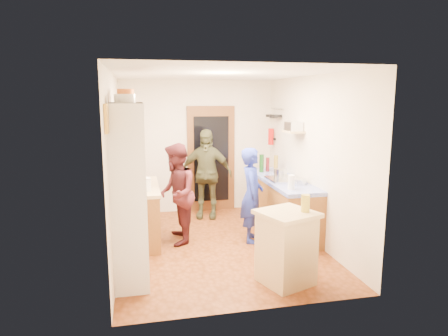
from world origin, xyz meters
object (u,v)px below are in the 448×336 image
object	(u,v)px
person_hob	(254,195)
person_back	(206,174)
hutch_body	(130,192)
right_counter_base	(281,206)
island_base	(286,249)
person_left	(178,193)

from	to	relation	value
person_hob	person_back	size ratio (longest dim) A/B	0.89
hutch_body	right_counter_base	world-z (taller)	hutch_body
island_base	person_left	xyz separation A→B (m)	(-1.14, 1.71, 0.36)
hutch_body	person_hob	world-z (taller)	hutch_body
right_counter_base	person_left	size ratio (longest dim) A/B	1.40
hutch_body	island_base	xyz separation A→B (m)	(1.85, -0.65, -0.67)
person_hob	person_left	distance (m)	1.19
hutch_body	right_counter_base	size ratio (longest dim) A/B	1.00
island_base	person_left	world-z (taller)	person_left
right_counter_base	person_left	world-z (taller)	person_left
right_counter_base	person_hob	xyz separation A→B (m)	(-0.63, -0.45, 0.33)
hutch_body	person_left	world-z (taller)	hutch_body
island_base	person_hob	distance (m)	1.53
right_counter_base	person_back	size ratio (longest dim) A/B	1.30
hutch_body	person_back	world-z (taller)	hutch_body
island_base	person_hob	world-z (taller)	person_hob
right_counter_base	person_hob	world-z (taller)	person_hob
right_counter_base	island_base	distance (m)	2.05
island_base	hutch_body	bearing A→B (deg)	160.73
hutch_body	island_base	distance (m)	2.07
island_base	person_back	bearing A→B (deg)	99.30
person_left	person_back	size ratio (longest dim) A/B	0.93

